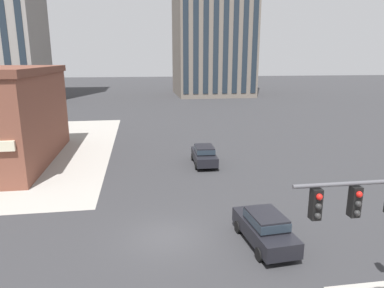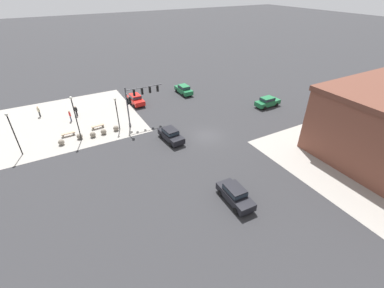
% 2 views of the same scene
% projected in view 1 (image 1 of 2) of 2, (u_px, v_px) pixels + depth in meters
% --- Properties ---
extents(ground_plane, '(320.00, 320.00, 0.00)m').
position_uv_depth(ground_plane, '(166.00, 237.00, 17.98)').
color(ground_plane, '#2D2D30').
extents(car_cross_eastbound, '(2.16, 4.53, 1.68)m').
position_uv_depth(car_cross_eastbound, '(265.00, 227.00, 17.11)').
color(car_cross_eastbound, black).
rests_on(car_cross_eastbound, ground).
extents(car_cross_westbound, '(2.01, 4.46, 1.68)m').
position_uv_depth(car_cross_westbound, '(204.00, 154.00, 30.02)').
color(car_cross_westbound, black).
rests_on(car_cross_westbound, ground).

